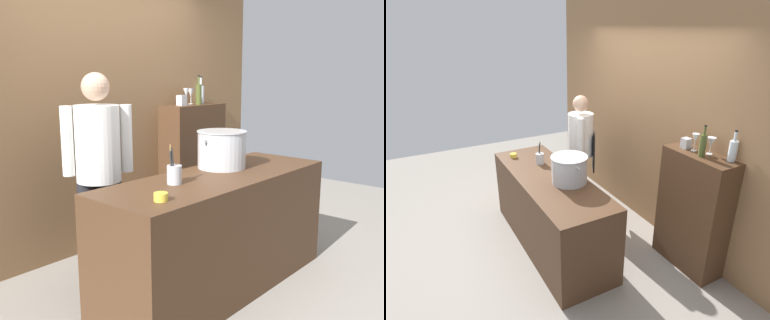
% 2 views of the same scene
% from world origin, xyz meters
% --- Properties ---
extents(ground_plane, '(8.00, 8.00, 0.00)m').
position_xyz_m(ground_plane, '(0.00, 0.00, 0.00)').
color(ground_plane, gray).
extents(brick_back_panel, '(4.40, 0.10, 3.00)m').
position_xyz_m(brick_back_panel, '(0.00, 1.40, 1.50)').
color(brick_back_panel, olive).
rests_on(brick_back_panel, ground_plane).
extents(prep_counter, '(2.04, 0.70, 0.90)m').
position_xyz_m(prep_counter, '(0.00, 0.00, 0.45)').
color(prep_counter, '#472D1C').
rests_on(prep_counter, ground_plane).
extents(bar_cabinet, '(0.76, 0.32, 1.32)m').
position_xyz_m(bar_cabinet, '(1.06, 1.19, 0.66)').
color(bar_cabinet, '#472D1C').
rests_on(bar_cabinet, ground_plane).
extents(chef, '(0.48, 0.41, 1.66)m').
position_xyz_m(chef, '(-0.55, 0.72, 0.96)').
color(chef, black).
rests_on(chef, ground_plane).
extents(stockpot_large, '(0.46, 0.40, 0.30)m').
position_xyz_m(stockpot_large, '(0.23, 0.14, 1.05)').
color(stockpot_large, '#B7BABF').
rests_on(stockpot_large, prep_counter).
extents(utensil_crock, '(0.10, 0.10, 0.28)m').
position_xyz_m(utensil_crock, '(-0.41, 0.06, 0.97)').
color(utensil_crock, '#B7BABF').
rests_on(utensil_crock, prep_counter).
extents(butter_jar, '(0.09, 0.09, 0.05)m').
position_xyz_m(butter_jar, '(-0.76, -0.17, 0.93)').
color(butter_jar, yellow).
rests_on(butter_jar, prep_counter).
extents(wine_bottle_olive, '(0.06, 0.06, 0.31)m').
position_xyz_m(wine_bottle_olive, '(1.10, 1.14, 1.44)').
color(wine_bottle_olive, '#475123').
rests_on(wine_bottle_olive, bar_cabinet).
extents(wine_bottle_clear, '(0.08, 0.08, 0.30)m').
position_xyz_m(wine_bottle_clear, '(1.32, 1.30, 1.43)').
color(wine_bottle_clear, silver).
rests_on(wine_bottle_clear, bar_cabinet).
extents(wine_glass_short, '(0.07, 0.07, 0.18)m').
position_xyz_m(wine_glass_short, '(0.96, 1.19, 1.45)').
color(wine_glass_short, silver).
rests_on(wine_glass_short, bar_cabinet).
extents(wine_glass_wide, '(0.08, 0.08, 0.17)m').
position_xyz_m(wine_glass_wide, '(1.10, 1.25, 1.44)').
color(wine_glass_wide, silver).
rests_on(wine_glass_wide, bar_cabinet).
extents(spice_tin_silver, '(0.08, 0.08, 0.11)m').
position_xyz_m(spice_tin_silver, '(0.87, 1.17, 1.38)').
color(spice_tin_silver, '#B2B2B7').
rests_on(spice_tin_silver, bar_cabinet).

